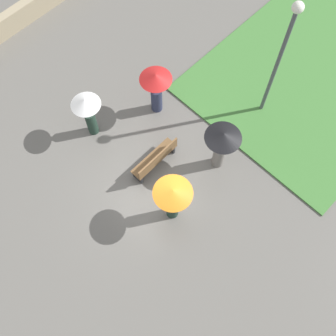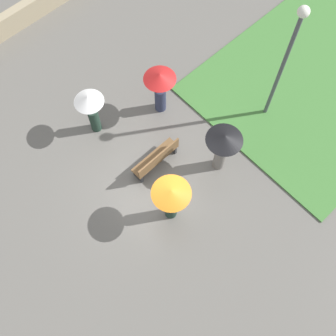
# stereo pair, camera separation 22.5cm
# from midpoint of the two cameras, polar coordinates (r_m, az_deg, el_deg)

# --- Properties ---
(ground_plane) EXTENTS (90.00, 90.00, 0.00)m
(ground_plane) POSITION_cam_midpoint_polar(r_m,az_deg,el_deg) (13.22, -0.97, -2.02)
(ground_plane) COLOR #66635E
(lawn_patch_near) EXTENTS (8.27, 6.64, 0.06)m
(lawn_patch_near) POSITION_cam_midpoint_polar(r_m,az_deg,el_deg) (16.13, 20.33, 11.17)
(lawn_patch_near) COLOR #427A38
(lawn_patch_near) RESTS_ON ground_plane
(parapet_wall) EXTENTS (45.00, 0.35, 0.84)m
(parapet_wall) POSITION_cam_midpoint_polar(r_m,az_deg,el_deg) (17.24, -20.83, 17.55)
(parapet_wall) COLOR tan
(parapet_wall) RESTS_ON ground_plane
(park_bench) EXTENTS (1.66, 0.45, 0.90)m
(park_bench) POSITION_cam_midpoint_polar(r_m,az_deg,el_deg) (13.05, -1.07, 1.25)
(park_bench) COLOR brown
(park_bench) RESTS_ON ground_plane
(lamp_post) EXTENTS (0.32, 0.32, 4.68)m
(lamp_post) POSITION_cam_midpoint_polar(r_m,az_deg,el_deg) (12.49, 16.37, 14.60)
(lamp_post) COLOR #474C51
(lamp_post) RESTS_ON ground_plane
(crowd_person_red) EXTENTS (1.03, 1.03, 1.84)m
(crowd_person_red) POSITION_cam_midpoint_polar(r_m,az_deg,el_deg) (13.48, -0.61, 11.11)
(crowd_person_red) COLOR #282D47
(crowd_person_red) RESTS_ON ground_plane
(crowd_person_orange) EXTENTS (1.11, 1.11, 1.85)m
(crowd_person_orange) POSITION_cam_midpoint_polar(r_m,az_deg,el_deg) (11.65, 0.99, -4.09)
(crowd_person_orange) COLOR #1E3328
(crowd_person_orange) RESTS_ON ground_plane
(crowd_person_white) EXTENTS (0.92, 0.92, 1.83)m
(crowd_person_white) POSITION_cam_midpoint_polar(r_m,az_deg,el_deg) (13.22, -9.96, 8.17)
(crowd_person_white) COLOR #1E3328
(crowd_person_white) RESTS_ON ground_plane
(crowd_person_black) EXTENTS (1.09, 1.09, 1.89)m
(crowd_person_black) POSITION_cam_midpoint_polar(r_m,az_deg,el_deg) (12.40, 7.97, 3.10)
(crowd_person_black) COLOR slate
(crowd_person_black) RESTS_ON ground_plane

